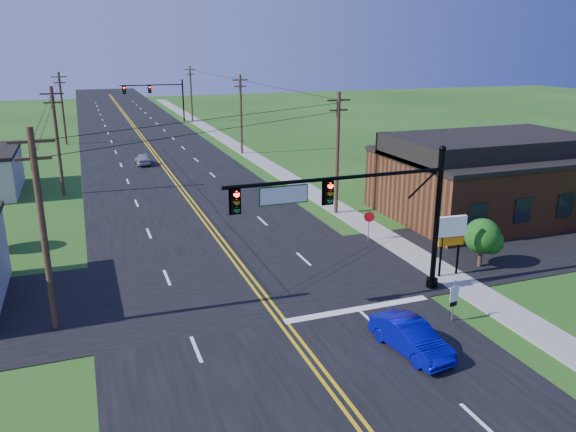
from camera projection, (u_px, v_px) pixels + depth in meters
name	position (u px, v px, depth m)	size (l,w,h in m)	color
ground	(347.00, 415.00, 19.21)	(260.00, 260.00, 0.00)	#1E4B15
road_main	(155.00, 156.00, 64.08)	(16.00, 220.00, 0.04)	black
road_cross	(248.00, 282.00, 29.97)	(70.00, 10.00, 0.04)	black
sidewalk	(269.00, 166.00, 58.57)	(2.00, 160.00, 0.08)	gray
signal_mast_main	(358.00, 208.00, 26.44)	(11.30, 0.60, 7.48)	black
signal_mast_far	(156.00, 94.00, 91.16)	(10.98, 0.60, 7.48)	black
brick_building	(485.00, 184.00, 41.29)	(14.20, 11.20, 4.70)	brown
utility_pole_left_a	(43.00, 228.00, 23.67)	(1.80, 0.28, 9.00)	#332117
utility_pole_left_b	(57.00, 139.00, 46.11)	(1.80, 0.28, 9.00)	#332117
utility_pole_left_c	(62.00, 107.00, 70.34)	(1.80, 0.28, 9.00)	#332117
utility_pole_right_a	(337.00, 151.00, 40.82)	(1.80, 0.28, 9.00)	#332117
utility_pole_right_b	(241.00, 113.00, 64.16)	(1.80, 0.28, 9.00)	#332117
utility_pole_right_c	(191.00, 93.00, 91.09)	(1.80, 0.28, 9.00)	#332117
tree_right_back	(384.00, 164.00, 47.08)	(3.00, 3.00, 4.10)	#332117
shrub_corner	(482.00, 236.00, 31.50)	(2.00, 2.00, 2.86)	#332117
blue_car	(411.00, 338.00, 22.92)	(1.40, 4.01, 1.32)	#070A9D
distant_car	(143.00, 159.00, 59.21)	(1.43, 3.57, 1.22)	#AEAEB3
route_sign	(454.00, 298.00, 25.34)	(0.51, 0.12, 2.05)	slate
stop_sign	(369.00, 220.00, 35.80)	(0.67, 0.31, 2.00)	slate
pylon_sign	(451.00, 233.00, 30.03)	(1.68, 0.37, 3.42)	black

